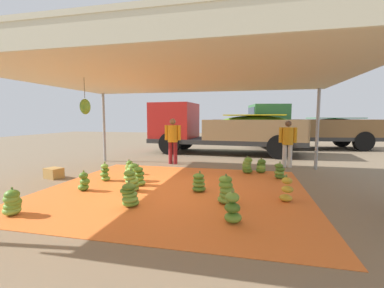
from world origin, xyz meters
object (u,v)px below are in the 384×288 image
Objects in this scene: banana_bunch_13 at (84,182)px; banana_bunch_8 at (261,166)px; banana_bunch_3 at (105,173)px; banana_bunch_7 at (233,209)px; banana_bunch_10 at (226,191)px; cargo_truck_main at (219,128)px; cargo_truck_far at (305,127)px; banana_bunch_0 at (199,183)px; worker_0 at (288,140)px; banana_bunch_11 at (247,166)px; banana_bunch_2 at (139,177)px; banana_bunch_6 at (287,190)px; banana_bunch_9 at (280,172)px; banana_bunch_12 at (12,203)px; banana_bunch_4 at (129,168)px; banana_bunch_14 at (131,182)px; banana_bunch_5 at (130,195)px; worker_1 at (173,138)px; banana_bunch_1 at (132,173)px; crate_0 at (54,173)px.

banana_bunch_8 is at bearing 36.09° from banana_bunch_13.
banana_bunch_7 is at bearing -30.32° from banana_bunch_3.
cargo_truck_main is at bearing 97.74° from banana_bunch_10.
banana_bunch_8 is 0.07× the size of cargo_truck_far.
banana_bunch_0 is 2.66m from banana_bunch_3.
worker_0 is (2.36, 3.57, 0.73)m from banana_bunch_0.
worker_0 is at bearing 45.67° from banana_bunch_11.
worker_0 is (3.89, 3.40, 0.70)m from banana_bunch_2.
banana_bunch_2 is 0.90× the size of banana_bunch_10.
banana_bunch_6 is 1.18× the size of banana_bunch_8.
banana_bunch_9 is 8.14m from cargo_truck_far.
banana_bunch_12 is at bearing -99.22° from banana_bunch_13.
banana_bunch_12 is (-3.51, -1.41, -0.04)m from banana_bunch_10.
banana_bunch_12 is at bearing -97.64° from banana_bunch_4.
banana_bunch_12 is 2.23m from banana_bunch_14.
banana_bunch_13 is 0.07× the size of cargo_truck_main.
banana_bunch_6 is at bearing -72.57° from banana_bunch_11.
banana_bunch_11 is at bearing 45.28° from banana_bunch_14.
banana_bunch_10 is at bearing -160.79° from banana_bunch_6.
banana_bunch_4 is 0.97× the size of banana_bunch_8.
banana_bunch_8 is 6.23m from banana_bunch_12.
banana_bunch_7 is at bearing -9.81° from banana_bunch_5.
cargo_truck_far reaches higher than banana_bunch_9.
cargo_truck_main is at bearing 79.19° from banana_bunch_2.
banana_bunch_13 is 0.30× the size of worker_0.
banana_bunch_14 reaches higher than banana_bunch_9.
banana_bunch_7 reaches higher than banana_bunch_8.
banana_bunch_9 is 2.04m from worker_0.
worker_0 is (5.18, 5.70, 0.71)m from banana_bunch_12.
banana_bunch_0 is at bearing -112.97° from cargo_truck_far.
banana_bunch_0 is at bearing 36.91° from banana_bunch_12.
cargo_truck_far is at bearing 52.04° from banana_bunch_4.
banana_bunch_13 is 0.89× the size of banana_bunch_14.
banana_bunch_8 is at bearing 25.78° from banana_bunch_3.
cargo_truck_main is 3.53m from worker_1.
banana_bunch_2 is at bearing -13.17° from banana_bunch_3.
banana_bunch_10 reaches higher than banana_bunch_7.
banana_bunch_2 is 0.32× the size of worker_1.
worker_0 is (4.25, 3.02, 0.69)m from banana_bunch_1.
banana_bunch_3 is 0.92m from banana_bunch_4.
banana_bunch_4 is 4.51m from banana_bunch_6.
crate_0 is at bearing 151.52° from banana_bunch_5.
banana_bunch_1 is 0.32× the size of worker_0.
banana_bunch_1 reaches higher than banana_bunch_13.
banana_bunch_3 is at bearing -147.73° from worker_0.
worker_1 reaches higher than banana_bunch_2.
banana_bunch_0 is 0.07× the size of cargo_truck_far.
banana_bunch_0 is 0.96× the size of banana_bunch_12.
cargo_truck_main reaches higher than banana_bunch_7.
banana_bunch_9 is 1.00× the size of banana_bunch_13.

